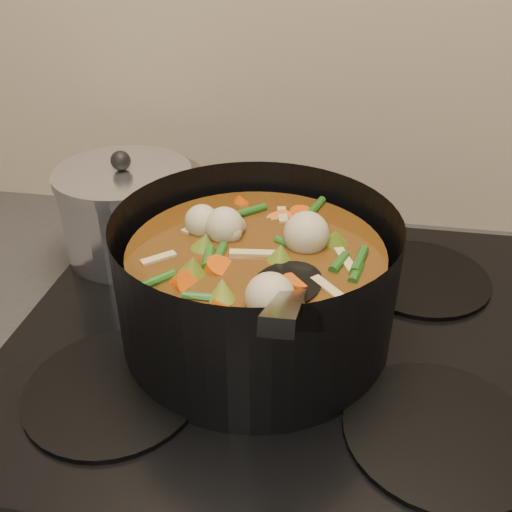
# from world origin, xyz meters

# --- Properties ---
(stovetop) EXTENTS (0.62, 0.54, 0.03)m
(stovetop) POSITION_xyz_m (0.00, 1.93, 0.92)
(stovetop) COLOR black
(stovetop) RESTS_ON counter
(stockpot) EXTENTS (0.34, 0.43, 0.22)m
(stockpot) POSITION_xyz_m (-0.03, 1.91, 1.00)
(stockpot) COLOR black
(stockpot) RESTS_ON stovetop
(saucepan) EXTENTS (0.18, 0.18, 0.15)m
(saucepan) POSITION_xyz_m (-0.24, 2.07, 0.99)
(saucepan) COLOR silver
(saucepan) RESTS_ON stovetop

